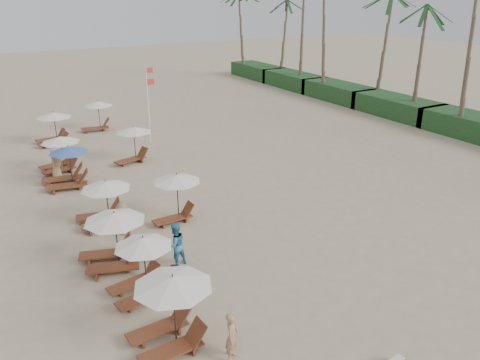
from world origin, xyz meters
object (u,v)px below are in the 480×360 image
lounger_station_1 (139,268)px  flag_pole_near (149,107)px  lounger_station_2 (111,240)px  lounger_station_4 (65,169)px  beachgoer_mid_a (175,245)px  inland_station_1 (132,141)px  inland_station_2 (96,114)px  beachgoer_far_b (56,165)px  lounger_station_0 (168,311)px  lounger_station_3 (102,204)px  lounger_station_5 (58,154)px  inland_station_0 (175,192)px  beachgoer_mid_b (123,219)px  beachgoer_near (232,337)px  lounger_station_6 (52,128)px

lounger_station_1 → flag_pole_near: (6.79, 17.18, 1.51)m
lounger_station_2 → flag_pole_near: (7.08, 14.71, 1.49)m
lounger_station_2 → lounger_station_4: lounger_station_4 is taller
beachgoer_mid_a → inland_station_1: bearing=-112.2°
lounger_station_2 → inland_station_2: (4.70, 19.98, 0.19)m
lounger_station_1 → beachgoer_far_b: bearing=91.6°
lounger_station_0 → lounger_station_3: 9.11m
lounger_station_5 → lounger_station_4: bearing=-93.3°
inland_station_0 → lounger_station_0: bearing=-114.6°
inland_station_1 → beachgoer_mid_a: inland_station_1 is taller
lounger_station_4 → beachgoer_far_b: lounger_station_4 is taller
inland_station_2 → beachgoer_far_b: 10.48m
inland_station_0 → beachgoer_mid_a: inland_station_0 is taller
beachgoer_mid_b → beachgoer_mid_a: bearing=177.9°
beachgoer_near → beachgoer_mid_b: 9.19m
inland_station_2 → beachgoer_far_b: bearing=-117.1°
inland_station_0 → inland_station_2: (0.94, 17.53, -0.11)m
lounger_station_4 → lounger_station_6: bearing=84.1°
lounger_station_2 → lounger_station_3: 3.77m
beachgoer_near → beachgoer_mid_a: bearing=39.1°
inland_station_1 → lounger_station_2: bearing=-112.2°
lounger_station_4 → flag_pole_near: 8.83m
lounger_station_5 → beachgoer_far_b: 1.56m
lounger_station_1 → lounger_station_3: (0.39, 6.17, -0.05)m
lounger_station_0 → lounger_station_6: lounger_station_0 is taller
lounger_station_0 → inland_station_1: lounger_station_0 is taller
lounger_station_0 → lounger_station_4: bearing=89.9°
inland_station_0 → lounger_station_1: bearing=-125.2°
lounger_station_0 → lounger_station_6: size_ratio=1.00×
inland_station_2 → beachgoer_mid_b: size_ratio=1.80×
beachgoer_mid_a → inland_station_2: bearing=-107.8°
lounger_station_1 → beachgoer_mid_b: lounger_station_1 is taller
beachgoer_mid_b → inland_station_0: bearing=-104.4°
lounger_station_3 → beachgoer_mid_b: size_ratio=1.71×
lounger_station_1 → beachgoer_near: (1.25, -4.42, -0.32)m
beachgoer_far_b → beachgoer_mid_b: bearing=-139.6°
lounger_station_1 → beachgoer_near: size_ratio=1.53×
beachgoer_mid_a → beachgoer_far_b: (-2.25, 11.87, 0.03)m
lounger_station_5 → beachgoer_mid_a: 13.49m
lounger_station_4 → beachgoer_mid_b: bearing=-82.0°
beachgoer_far_b → flag_pole_near: bearing=-28.6°
inland_station_1 → inland_station_2: bearing=89.9°
lounger_station_3 → lounger_station_4: 5.73m
lounger_station_4 → inland_station_1: lounger_station_4 is taller
lounger_station_0 → lounger_station_6: 23.39m
lounger_station_5 → beachgoer_mid_b: size_ratio=1.66×
beachgoer_mid_a → beachgoer_mid_b: (-0.99, 3.51, -0.12)m
lounger_station_5 → inland_station_2: 8.96m
beachgoer_near → flag_pole_near: size_ratio=0.33×
lounger_station_6 → inland_station_1: (3.62, -6.50, 0.19)m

